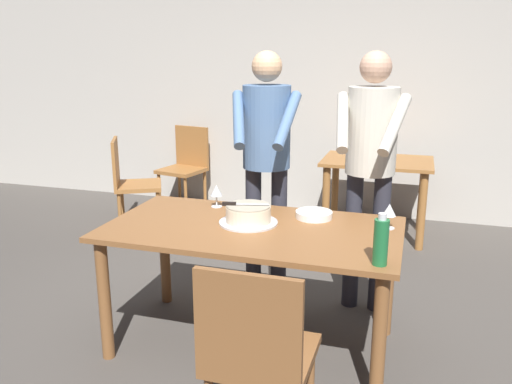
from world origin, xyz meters
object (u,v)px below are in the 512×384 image
(main_dining_table, at_px, (252,244))
(person_standing_beside, at_px, (371,154))
(plate_stack, at_px, (314,215))
(background_table, at_px, (377,177))
(cake_knife, at_px, (236,204))
(water_bottle, at_px, (381,241))
(background_chair_0, at_px, (186,164))
(background_chair_1, at_px, (130,180))
(cake_on_platter, at_px, (248,215))
(person_cutting_cake, at_px, (266,149))
(wine_glass_near, at_px, (216,191))
(chair_near_side, at_px, (257,352))
(wine_glass_far, at_px, (389,211))

(main_dining_table, bearing_deg, person_standing_beside, 49.85)
(main_dining_table, bearing_deg, plate_stack, 41.33)
(main_dining_table, xyz_separation_m, background_table, (0.52, 2.22, -0.07))
(cake_knife, xyz_separation_m, plate_stack, (0.41, 0.23, -0.10))
(water_bottle, bearing_deg, background_chair_0, 128.47)
(background_chair_1, bearing_deg, background_chair_0, 77.06)
(cake_on_platter, xyz_separation_m, person_standing_beside, (0.62, 0.64, 0.27))
(main_dining_table, relative_size, background_table, 1.66)
(plate_stack, bearing_deg, cake_knife, -150.38)
(background_table, bearing_deg, water_bottle, -85.34)
(cake_on_platter, relative_size, person_cutting_cake, 0.20)
(person_standing_beside, bearing_deg, background_chair_1, 156.38)
(cake_on_platter, distance_m, water_bottle, 0.87)
(wine_glass_near, bearing_deg, background_table, 65.73)
(chair_near_side, height_order, background_chair_1, same)
(main_dining_table, relative_size, cake_on_platter, 4.88)
(background_table, relative_size, background_chair_1, 1.11)
(wine_glass_far, relative_size, person_standing_beside, 0.08)
(cake_on_platter, height_order, background_table, cake_on_platter)
(person_cutting_cake, distance_m, background_table, 1.76)
(cake_on_platter, relative_size, person_standing_beside, 0.20)
(wine_glass_near, height_order, background_chair_0, background_chair_0)
(person_cutting_cake, relative_size, chair_near_side, 1.91)
(cake_knife, bearing_deg, plate_stack, 29.62)
(wine_glass_far, distance_m, person_standing_beside, 0.56)
(wine_glass_far, distance_m, background_table, 2.05)
(water_bottle, bearing_deg, person_standing_beside, 98.38)
(wine_glass_near, relative_size, background_chair_1, 0.16)
(wine_glass_near, distance_m, water_bottle, 1.26)
(cake_on_platter, xyz_separation_m, plate_stack, (0.34, 0.22, -0.03))
(background_chair_0, bearing_deg, plate_stack, -50.67)
(plate_stack, distance_m, background_chair_0, 3.03)
(cake_on_platter, distance_m, background_chair_1, 2.46)
(water_bottle, xyz_separation_m, background_table, (-0.21, 2.57, -0.29))
(cake_on_platter, bearing_deg, background_table, 75.47)
(person_standing_beside, distance_m, chair_near_side, 1.65)
(plate_stack, xyz_separation_m, background_chair_0, (-1.91, 2.33, -0.28))
(person_cutting_cake, bearing_deg, main_dining_table, -80.70)
(cake_on_platter, relative_size, background_table, 0.34)
(cake_knife, xyz_separation_m, background_chair_0, (-1.50, 2.57, -0.37))
(main_dining_table, distance_m, wine_glass_far, 0.79)
(main_dining_table, distance_m, water_bottle, 0.84)
(wine_glass_near, xyz_separation_m, wine_glass_far, (1.08, -0.11, 0.00))
(plate_stack, relative_size, person_standing_beside, 0.13)
(cake_knife, bearing_deg, person_cutting_cake, 89.89)
(main_dining_table, height_order, plate_stack, plate_stack)
(cake_on_platter, xyz_separation_m, person_cutting_cake, (-0.07, 0.61, 0.27))
(cake_knife, height_order, chair_near_side, chair_near_side)
(main_dining_table, relative_size, plate_stack, 7.55)
(water_bottle, bearing_deg, cake_on_platter, 152.74)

